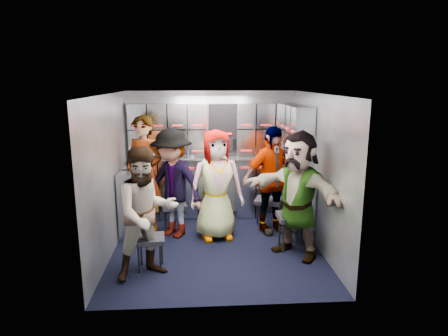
{
  "coord_description": "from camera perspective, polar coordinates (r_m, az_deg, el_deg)",
  "views": [
    {
      "loc": [
        -0.23,
        -5.2,
        2.29
      ],
      "look_at": [
        0.13,
        0.35,
        1.05
      ],
      "focal_mm": 32.0,
      "sensor_mm": 36.0,
      "label": 1
    }
  ],
  "objects": [
    {
      "name": "cart_bank_left",
      "position": [
        6.11,
        -12.65,
        -4.8
      ],
      "size": [
        0.38,
        0.76,
        0.99
      ],
      "primitive_type": "cube",
      "color": "#9FA5AF",
      "rests_on": "ground"
    },
    {
      "name": "counter",
      "position": [
        6.61,
        -1.67,
        1.49
      ],
      "size": [
        2.68,
        0.42,
        0.03
      ],
      "primitive_type": "cube",
      "color": "silver",
      "rests_on": "cart_bank_back"
    },
    {
      "name": "bottle_mid",
      "position": [
        6.55,
        -0.05,
        2.74
      ],
      "size": [
        0.07,
        0.07,
        0.27
      ],
      "primitive_type": "cylinder",
      "color": "white",
      "rests_on": "counter"
    },
    {
      "name": "locker_bank_right",
      "position": [
        6.13,
        10.31,
        4.92
      ],
      "size": [
        0.28,
        1.0,
        0.82
      ],
      "primitive_type": "cube",
      "color": "#9FA5AF",
      "rests_on": "wall_right"
    },
    {
      "name": "wall_left",
      "position": [
        5.47,
        -15.98,
        -0.99
      ],
      "size": [
        0.04,
        3.0,
        2.1
      ],
      "primitive_type": "cube",
      "color": "gray",
      "rests_on": "ground"
    },
    {
      "name": "attendant_arc_d",
      "position": [
        6.01,
        6.72,
        -1.74
      ],
      "size": [
        1.03,
        0.72,
        1.62
      ],
      "primitive_type": "imported",
      "rotation": [
        0.0,
        0.0,
        0.38
      ],
      "color": "black",
      "rests_on": "ground"
    },
    {
      "name": "jump_seat_mid_right",
      "position": [
        6.29,
        6.33,
        -4.87
      ],
      "size": [
        0.49,
        0.48,
        0.46
      ],
      "rotation": [
        0.0,
        0.0,
        -0.33
      ],
      "color": "black",
      "rests_on": "ground"
    },
    {
      "name": "coffee_niche",
      "position": [
        6.67,
        -0.18,
        5.55
      ],
      "size": [
        0.46,
        0.16,
        0.84
      ],
      "primitive_type": null,
      "color": "black",
      "rests_on": "wall_back"
    },
    {
      "name": "attendant_standing",
      "position": [
        6.1,
        -11.35,
        -0.93
      ],
      "size": [
        0.77,
        0.69,
        1.78
      ],
      "primitive_type": "imported",
      "rotation": [
        0.0,
        0.0,
        -0.51
      ],
      "color": "black",
      "rests_on": "ground"
    },
    {
      "name": "right_cabinet",
      "position": [
        6.25,
        10.17,
        -4.25
      ],
      "size": [
        0.28,
        1.2,
        1.0
      ],
      "primitive_type": "cube",
      "color": "#9FA5AF",
      "rests_on": "ground"
    },
    {
      "name": "locker_bank_back",
      "position": [
        6.6,
        -1.72,
        5.64
      ],
      "size": [
        2.68,
        0.28,
        0.82
      ],
      "primitive_type": "cube",
      "color": "#9FA5AF",
      "rests_on": "wall_back"
    },
    {
      "name": "jump_seat_near_right",
      "position": [
        5.54,
        9.86,
        -7.14
      ],
      "size": [
        0.42,
        0.4,
        0.49
      ],
      "rotation": [
        0.0,
        0.0,
        0.0
      ],
      "color": "black",
      "rests_on": "ground"
    },
    {
      "name": "bottle_right",
      "position": [
        6.66,
        7.56,
        2.7
      ],
      "size": [
        0.06,
        0.06,
        0.25
      ],
      "primitive_type": "cylinder",
      "color": "white",
      "rests_on": "counter"
    },
    {
      "name": "jump_seat_mid_left",
      "position": [
        6.15,
        -7.17,
        -5.54
      ],
      "size": [
        0.43,
        0.41,
        0.44
      ],
      "rotation": [
        0.0,
        0.0,
        0.19
      ],
      "color": "black",
      "rests_on": "ground"
    },
    {
      "name": "wall_back",
      "position": [
        6.81,
        -1.74,
        2.12
      ],
      "size": [
        2.8,
        0.04,
        2.1
      ],
      "primitive_type": "cube",
      "color": "gray",
      "rests_on": "ground"
    },
    {
      "name": "attendant_arc_e",
      "position": [
        5.25,
        10.48,
        -3.73
      ],
      "size": [
        1.39,
        1.48,
        1.66
      ],
      "primitive_type": "imported",
      "rotation": [
        0.0,
        0.0,
        -0.84
      ],
      "color": "black",
      "rests_on": "ground"
    },
    {
      "name": "cup_right",
      "position": [
        6.63,
        5.76,
        2.0
      ],
      "size": [
        0.09,
        0.09,
        0.09
      ],
      "primitive_type": "cylinder",
      "color": "tan",
      "rests_on": "counter"
    },
    {
      "name": "attendant_arc_c",
      "position": [
        5.74,
        -1.1,
        -2.43
      ],
      "size": [
        0.86,
        0.64,
        1.6
      ],
      "primitive_type": "imported",
      "rotation": [
        0.0,
        0.0,
        0.18
      ],
      "color": "black",
      "rests_on": "ground"
    },
    {
      "name": "ceiling",
      "position": [
        5.21,
        -1.21,
        10.52
      ],
      "size": [
        2.8,
        3.0,
        0.02
      ],
      "primitive_type": "cube",
      "color": "silver",
      "rests_on": "wall_back"
    },
    {
      "name": "red_latch_strip",
      "position": [
        6.45,
        -1.6,
        -0.02
      ],
      "size": [
        2.6,
        0.02,
        0.03
      ],
      "primitive_type": "cube",
      "color": "red",
      "rests_on": "cart_bank_back"
    },
    {
      "name": "attendant_arc_a",
      "position": [
        4.7,
        -10.98,
        -6.36
      ],
      "size": [
        0.94,
        0.86,
        1.56
      ],
      "primitive_type": "imported",
      "rotation": [
        0.0,
        0.0,
        0.45
      ],
      "color": "black",
      "rests_on": "ground"
    },
    {
      "name": "cup_left",
      "position": [
        6.56,
        -8.09,
        1.89
      ],
      "size": [
        0.07,
        0.07,
        0.11
      ],
      "primitive_type": "cylinder",
      "color": "tan",
      "rests_on": "counter"
    },
    {
      "name": "bottle_left",
      "position": [
        6.54,
        -4.53,
        2.52
      ],
      "size": [
        0.06,
        0.06,
        0.24
      ],
      "primitive_type": "cylinder",
      "color": "white",
      "rests_on": "counter"
    },
    {
      "name": "cart_bank_back",
      "position": [
        6.73,
        -1.64,
        -2.85
      ],
      "size": [
        2.68,
        0.38,
        0.99
      ],
      "primitive_type": "cube",
      "color": "#9FA5AF",
      "rests_on": "ground"
    },
    {
      "name": "attendant_arc_b",
      "position": [
        5.86,
        -7.37,
        -2.25
      ],
      "size": [
        1.18,
        1.08,
        1.59
      ],
      "primitive_type": "imported",
      "rotation": [
        0.0,
        0.0,
        -0.62
      ],
      "color": "black",
      "rests_on": "ground"
    },
    {
      "name": "jump_seat_center",
      "position": [
        6.03,
        -1.16,
        -5.73
      ],
      "size": [
        0.46,
        0.44,
        0.44
      ],
      "rotation": [
        0.0,
        0.0,
        0.27
      ],
      "color": "black",
      "rests_on": "ground"
    },
    {
      "name": "jump_seat_near_left",
      "position": [
        5.02,
        -10.53,
        -10.15
      ],
      "size": [
        0.38,
        0.36,
        0.41
      ],
      "rotation": [
        0.0,
        0.0,
        0.09
      ],
      "color": "black",
      "rests_on": "ground"
    },
    {
      "name": "wall_right",
      "position": [
        5.59,
        13.34,
        -0.55
      ],
      "size": [
        0.04,
        3.0,
        2.1
      ],
      "primitive_type": "cube",
      "color": "gray",
      "rests_on": "ground"
    },
    {
      "name": "floor",
      "position": [
        5.68,
        -1.11,
        -11.15
      ],
      "size": [
        3.0,
        3.0,
        0.0
      ],
      "primitive_type": "plane",
      "color": "black",
      "rests_on": "ground"
    }
  ]
}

